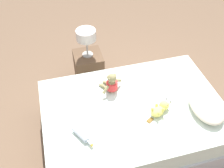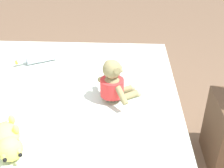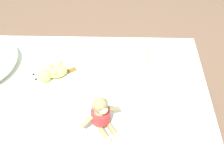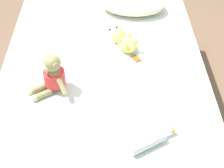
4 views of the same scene
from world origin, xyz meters
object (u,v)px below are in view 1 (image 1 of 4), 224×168
nightstand (89,68)px  bedside_lamp (86,36)px  plush_monkey (111,84)px  glass_bottle (81,135)px  pillow (206,105)px  plush_yellow_creature (160,109)px  bed (132,123)px

nightstand → bedside_lamp: (0.00, 0.00, 0.52)m
plush_monkey → glass_bottle: bearing=-39.6°
pillow → nightstand: bearing=-143.1°
plush_yellow_creature → nightstand: bearing=-157.0°
plush_yellow_creature → plush_monkey: bearing=-137.0°
plush_monkey → nightstand: size_ratio=0.57×
pillow → nightstand: 1.63m
bed → plush_monkey: 0.49m
bed → pillow: bearing=72.1°
pillow → plush_monkey: bearing=-121.0°
plush_yellow_creature → nightstand: (-1.19, -0.50, -0.35)m
plush_monkey → glass_bottle: size_ratio=1.04×
bed → pillow: 0.79m
plush_monkey → plush_yellow_creature: (0.42, 0.39, -0.05)m
plush_yellow_creature → nightstand: plush_yellow_creature is taller
pillow → glass_bottle: bearing=-90.1°
pillow → nightstand: (-1.27, -0.96, -0.36)m
plush_monkey → glass_bottle: (0.50, -0.42, -0.07)m
bed → nightstand: bearing=-165.3°
plush_monkey → glass_bottle: 0.66m
bed → pillow: (0.22, 0.68, 0.33)m
plush_yellow_creature → glass_bottle: size_ratio=1.25×
plush_yellow_creature → bedside_lamp: (-1.19, -0.50, 0.17)m
nightstand → plush_yellow_creature: bearing=23.0°
pillow → glass_bottle: (-0.00, -1.26, -0.03)m
plush_yellow_creature → glass_bottle: bearing=-83.9°
bed → nightstand: bed is taller
bedside_lamp → pillow: bearing=36.9°
plush_monkey → nightstand: plush_monkey is taller
plush_monkey → bedside_lamp: size_ratio=0.70×
glass_bottle → pillow: bearing=89.9°
nightstand → pillow: bearing=36.9°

